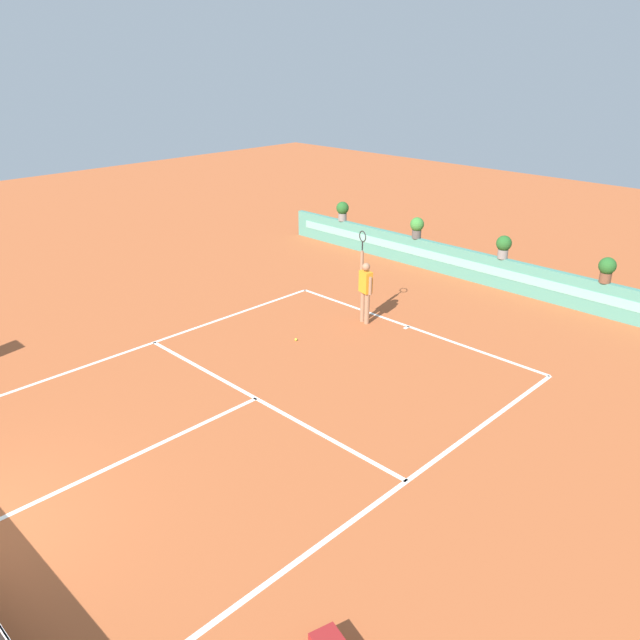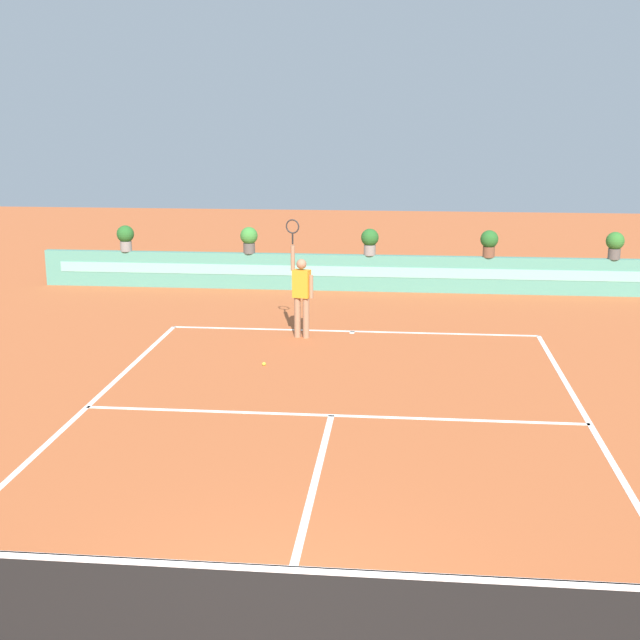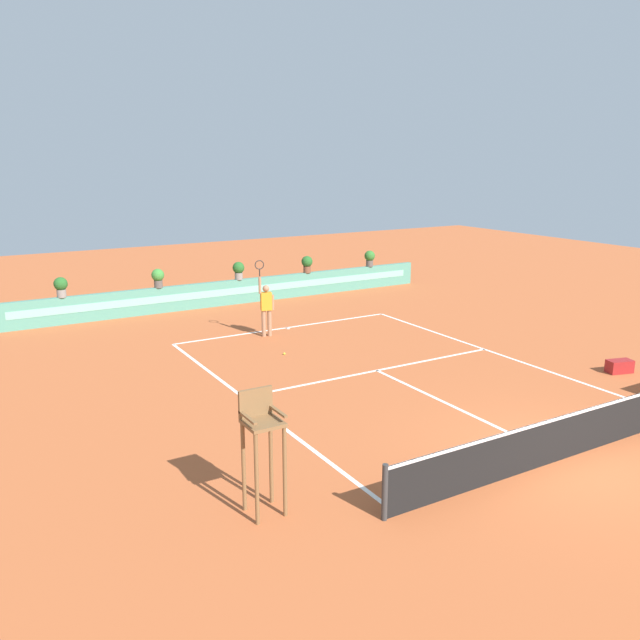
{
  "view_description": "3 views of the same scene",
  "coord_description": "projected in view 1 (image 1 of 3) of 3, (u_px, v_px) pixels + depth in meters",
  "views": [
    {
      "loc": [
        9.41,
        -1.17,
        6.99
      ],
      "look_at": [
        -0.43,
        8.83,
        1.0
      ],
      "focal_mm": 35.41,
      "sensor_mm": 36.0,
      "label": 1
    },
    {
      "loc": [
        1.12,
        -6.66,
        4.81
      ],
      "look_at": [
        -0.43,
        8.83,
        1.0
      ],
      "focal_mm": 47.89,
      "sensor_mm": 36.0,
      "label": 2
    },
    {
      "loc": [
        -10.2,
        -7.72,
        5.81
      ],
      "look_at": [
        -0.43,
        8.83,
        1.0
      ],
      "focal_mm": 36.36,
      "sensor_mm": 36.0,
      "label": 3
    }
  ],
  "objects": [
    {
      "name": "back_wall_barrier",
      "position": [
        495.0,
        272.0,
        20.13
      ],
      "size": [
        18.0,
        0.21,
        1.0
      ],
      "color": "#4C8E7A",
      "rests_on": "ground"
    },
    {
      "name": "tennis_player",
      "position": [
        365.0,
        287.0,
        17.25
      ],
      "size": [
        0.61,
        0.3,
        2.58
      ],
      "color": "#9E7051",
      "rests_on": "ground"
    },
    {
      "name": "potted_plant_right",
      "position": [
        607.0,
        268.0,
        17.59
      ],
      "size": [
        0.48,
        0.48,
        0.72
      ],
      "color": "brown",
      "rests_on": "back_wall_barrier"
    },
    {
      "name": "potted_plant_centre",
      "position": [
        504.0,
        245.0,
        19.66
      ],
      "size": [
        0.48,
        0.48,
        0.72
      ],
      "color": "gray",
      "rests_on": "back_wall_barrier"
    },
    {
      "name": "ground_plane",
      "position": [
        242.0,
        405.0,
        13.51
      ],
      "size": [
        60.0,
        60.0,
        0.0
      ],
      "primitive_type": "plane",
      "color": "#B2562D"
    },
    {
      "name": "potted_plant_far_left",
      "position": [
        343.0,
        210.0,
        24.06
      ],
      "size": [
        0.48,
        0.48,
        0.72
      ],
      "color": "gray",
      "rests_on": "back_wall_barrier"
    },
    {
      "name": "potted_plant_left",
      "position": [
        417.0,
        226.0,
        21.81
      ],
      "size": [
        0.48,
        0.48,
        0.72
      ],
      "color": "#514C47",
      "rests_on": "back_wall_barrier"
    },
    {
      "name": "tennis_ball_near_baseline",
      "position": [
        296.0,
        340.0,
        16.51
      ],
      "size": [
        0.07,
        0.07,
        0.07
      ],
      "primitive_type": "sphere",
      "color": "#CCE033",
      "rests_on": "ground"
    },
    {
      "name": "court_lines",
      "position": [
        267.0,
        393.0,
        13.98
      ],
      "size": [
        8.32,
        11.94,
        0.01
      ],
      "color": "white",
      "rests_on": "ground"
    }
  ]
}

